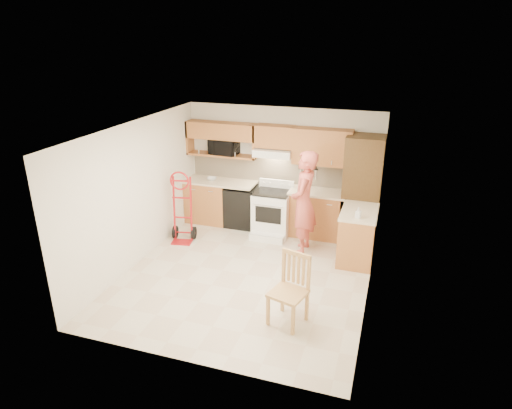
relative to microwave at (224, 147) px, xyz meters
The scene contains 28 objects.
floor 2.93m from the microwave, 59.89° to the right, with size 4.00×4.50×0.02m, color beige.
ceiling 2.56m from the microwave, 59.89° to the right, with size 4.00×4.50×0.02m, color white.
wall_back 1.29m from the microwave, ahead, with size 4.00×0.02×2.50m, color silver.
wall_front 4.53m from the microwave, 74.45° to the right, with size 4.00×0.02×2.50m, color silver.
wall_left 2.27m from the microwave, 111.01° to the right, with size 0.02×4.50×2.50m, color silver.
wall_right 3.86m from the microwave, 32.93° to the right, with size 0.02×4.50×2.50m, color silver.
backsplash 1.30m from the microwave, ahead, with size 3.92×0.03×0.55m, color beige.
lower_cab_left 1.25m from the microwave, 158.39° to the right, with size 0.90×0.60×0.90m, color #A96534.
dishwasher 1.30m from the microwave, 18.26° to the right, with size 0.60×0.60×0.85m, color black.
lower_cab_right 2.37m from the microwave, ahead, with size 1.14×0.60×0.90m, color #A96534.
countertop_left 0.74m from the microwave, 106.82° to the right, with size 1.50×0.63×0.04m, color beige.
countertop_right 2.17m from the microwave, ahead, with size 1.14×0.63×0.04m, color beige.
cab_return_right 3.28m from the microwave, 17.82° to the right, with size 0.60×1.00×0.90m, color #A96534.
countertop_return 3.14m from the microwave, 17.82° to the right, with size 0.63×1.00×0.04m, color beige.
pantry_tall 2.92m from the microwave, ahead, with size 0.70×0.60×2.10m, color #4C351C.
upper_cab_left 0.33m from the microwave, behind, with size 1.50×0.33×0.34m, color #A96534.
upper_shelf_mw 0.18m from the microwave, behind, with size 1.50×0.33×0.04m, color #A96534.
upper_cab_center 1.13m from the microwave, ahead, with size 0.76×0.33×0.44m, color #A96534.
upper_cab_right 2.04m from the microwave, ahead, with size 1.14×0.33×0.70m, color #A96534.
range_hood 1.09m from the microwave, ahead, with size 0.76×0.46×0.14m, color white.
knife_strip 1.81m from the microwave, ahead, with size 0.40×0.05×0.29m, color black, non-canonical shape.
microwave is the anchor object (origin of this frame).
range 1.66m from the microwave, 19.46° to the right, with size 0.72×0.95×1.07m, color white, non-canonical shape.
person 2.23m from the microwave, 26.19° to the right, with size 0.71×0.46×1.94m, color #C15146.
hand_truck 1.64m from the microwave, 109.09° to the right, with size 0.51×0.46×1.29m, color #AC1519, non-canonical shape.
dining_chair 4.00m from the microwave, 55.31° to the right, with size 0.46×0.51×1.03m, color tan, non-canonical shape.
soap_bottle 3.23m from the microwave, 23.26° to the right, with size 0.08×0.08×0.18m, color white.
bowl 0.74m from the microwave, 150.74° to the right, with size 0.21×0.21×0.05m, color white.
Camera 1 is at (2.17, -6.22, 3.87)m, focal length 31.02 mm.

